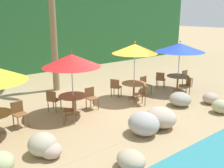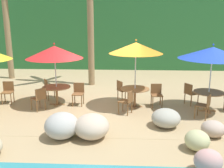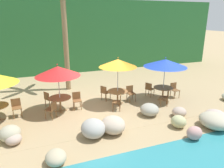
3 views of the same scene
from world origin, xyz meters
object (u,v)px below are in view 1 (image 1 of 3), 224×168
at_px(chair_red_left, 72,109).
at_px(chair_orange_left, 142,93).
at_px(umbrella_red, 71,60).
at_px(chair_red_inland, 53,99).
at_px(dining_table_red, 73,99).
at_px(chair_red_seaward, 91,97).
at_px(chair_blue_left, 186,85).
at_px(chair_blue_seaward, 186,77).
at_px(chair_orange_inland, 116,86).
at_px(dining_table_orange, 134,86).
at_px(dining_table_blue, 178,78).
at_px(chair_yellow_seaward, 19,112).
at_px(chair_orange_seaward, 145,84).
at_px(umbrella_orange, 135,49).
at_px(umbrella_blue, 180,47).
at_px(chair_blue_inland, 161,79).

height_order(chair_red_left, chair_orange_left, same).
bearing_deg(umbrella_red, chair_red_inland, 126.79).
relative_size(dining_table_red, chair_red_seaward, 1.26).
bearing_deg(chair_red_inland, chair_blue_left, -18.06).
bearing_deg(chair_blue_seaward, chair_orange_inland, 166.97).
distance_m(dining_table_orange, chair_orange_inland, 0.86).
bearing_deg(dining_table_blue, dining_table_red, 175.44).
relative_size(dining_table_red, dining_table_orange, 1.00).
distance_m(chair_yellow_seaward, chair_orange_seaward, 5.93).
distance_m(umbrella_orange, chair_orange_inland, 1.96).
xyz_separation_m(dining_table_red, umbrella_blue, (5.73, -0.46, 1.54)).
distance_m(umbrella_red, chair_red_left, 1.80).
xyz_separation_m(chair_red_left, dining_table_blue, (6.19, 0.26, 0.10)).
bearing_deg(chair_yellow_seaward, umbrella_orange, -2.81).
relative_size(chair_red_inland, chair_red_left, 1.00).
xyz_separation_m(umbrella_red, chair_blue_inland, (5.24, 0.24, -1.58)).
bearing_deg(chair_orange_left, chair_red_seaward, 153.39).
distance_m(umbrella_red, chair_red_inland, 1.80).
relative_size(chair_red_seaward, chair_blue_inland, 1.00).
bearing_deg(dining_table_blue, chair_blue_seaward, 7.45).
bearing_deg(dining_table_red, chair_red_seaward, 3.67).
height_order(chair_yellow_seaward, chair_red_inland, same).
height_order(umbrella_red, chair_blue_inland, umbrella_red).
relative_size(umbrella_blue, chair_blue_inland, 2.85).
height_order(dining_table_red, chair_red_left, chair_red_left).
height_order(dining_table_red, dining_table_orange, same).
bearing_deg(dining_table_blue, umbrella_red, 175.44).
distance_m(dining_table_red, chair_blue_left, 5.53).
relative_size(chair_blue_seaward, chair_blue_left, 1.00).
bearing_deg(chair_orange_left, umbrella_blue, 8.71).
relative_size(chair_yellow_seaward, dining_table_orange, 0.79).
distance_m(chair_red_left, chair_blue_seaward, 7.05).
bearing_deg(chair_orange_left, dining_table_blue, 8.71).
xyz_separation_m(chair_red_left, umbrella_blue, (6.19, 0.26, 1.64)).
relative_size(chair_yellow_seaward, chair_blue_inland, 1.00).
xyz_separation_m(umbrella_orange, chair_orange_inland, (-0.51, 0.69, -1.76)).
bearing_deg(chair_blue_seaward, chair_blue_left, -143.30).
bearing_deg(chair_orange_left, chair_blue_left, -7.17).
bearing_deg(chair_red_seaward, chair_orange_inland, 17.26).
height_order(chair_orange_inland, chair_blue_seaward, same).
xyz_separation_m(chair_red_seaward, chair_red_left, (-1.31, -0.78, 0.00)).
bearing_deg(umbrella_red, chair_blue_left, -12.95).
bearing_deg(umbrella_blue, chair_blue_inland, 125.29).
distance_m(umbrella_blue, chair_blue_seaward, 1.85).
distance_m(dining_table_orange, chair_blue_left, 2.58).
distance_m(dining_table_red, chair_red_left, 0.86).
bearing_deg(chair_red_inland, dining_table_red, -53.21).
relative_size(umbrella_red, chair_red_seaward, 2.81).
relative_size(chair_orange_seaward, umbrella_blue, 0.35).
bearing_deg(chair_orange_inland, umbrella_orange, -53.69).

